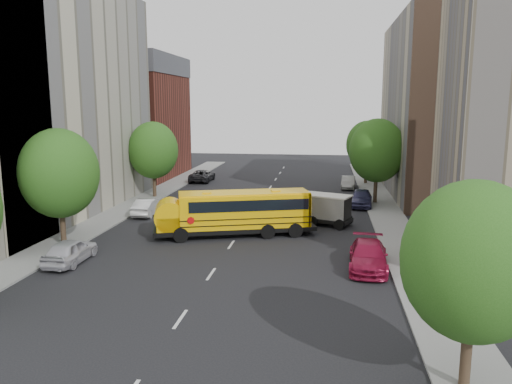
% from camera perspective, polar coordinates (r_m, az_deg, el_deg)
% --- Properties ---
extents(ground, '(120.00, 120.00, 0.00)m').
position_cam_1_polar(ground, '(35.97, -2.26, -5.17)').
color(ground, black).
rests_on(ground, ground).
extents(sidewalk_left, '(3.00, 80.00, 0.12)m').
position_cam_1_polar(sidewalk_left, '(43.98, -15.99, -2.65)').
color(sidewalk_left, slate).
rests_on(sidewalk_left, ground).
extents(sidewalk_right, '(3.00, 80.00, 0.12)m').
position_cam_1_polar(sidewalk_right, '(40.59, 15.28, -3.67)').
color(sidewalk_right, slate).
rests_on(sidewalk_right, ground).
extents(lane_markings, '(0.15, 64.00, 0.01)m').
position_cam_1_polar(lane_markings, '(45.57, -0.02, -1.89)').
color(lane_markings, silver).
rests_on(lane_markings, ground).
extents(building_left_cream, '(10.00, 26.00, 20.00)m').
position_cam_1_polar(building_left_cream, '(46.89, -23.47, 9.93)').
color(building_left_cream, '#BAB195').
rests_on(building_left_cream, ground).
extents(building_left_redbrick, '(10.00, 15.00, 13.00)m').
position_cam_1_polar(building_left_redbrick, '(66.76, -13.38, 7.26)').
color(building_left_redbrick, maroon).
rests_on(building_left_redbrick, ground).
extents(building_right_far, '(10.00, 22.00, 18.00)m').
position_cam_1_polar(building_right_far, '(55.41, 20.54, 8.97)').
color(building_right_far, tan).
rests_on(building_right_far, ground).
extents(building_right_sidewall, '(10.10, 0.30, 18.00)m').
position_cam_1_polar(building_right_sidewall, '(44.72, 23.56, 8.67)').
color(building_right_sidewall, brown).
rests_on(building_right_sidewall, ground).
extents(street_tree_1, '(5.12, 5.12, 7.90)m').
position_cam_1_polar(street_tree_1, '(35.01, -21.57, 1.99)').
color(street_tree_1, '#38281C').
rests_on(street_tree_1, ground).
extents(street_tree_2, '(4.99, 4.99, 7.71)m').
position_cam_1_polar(street_tree_2, '(51.34, -11.67, 4.69)').
color(street_tree_2, '#38281C').
rests_on(street_tree_2, ground).
extents(street_tree_3, '(4.61, 4.61, 7.11)m').
position_cam_1_polar(street_tree_3, '(17.55, 23.60, -7.30)').
color(street_tree_3, '#38281C').
rests_on(street_tree_3, ground).
extents(street_tree_4, '(5.25, 5.25, 8.10)m').
position_cam_1_polar(street_tree_4, '(48.57, 13.66, 4.62)').
color(street_tree_4, '#38281C').
rests_on(street_tree_4, ground).
extents(street_tree_5, '(4.86, 4.86, 7.51)m').
position_cam_1_polar(street_tree_5, '(60.51, 12.57, 5.33)').
color(street_tree_5, '#38281C').
rests_on(street_tree_5, ground).
extents(school_bus, '(11.85, 6.01, 3.28)m').
position_cam_1_polar(school_bus, '(35.96, -2.62, -2.17)').
color(school_bus, black).
rests_on(school_bus, ground).
extents(safari_truck, '(6.00, 3.92, 2.43)m').
position_cam_1_polar(safari_truck, '(39.88, 6.87, -1.81)').
color(safari_truck, black).
rests_on(safari_truck, ground).
extents(parked_car_0, '(1.86, 4.47, 1.51)m').
position_cam_1_polar(parked_car_0, '(32.03, -20.47, -6.32)').
color(parked_car_0, silver).
rests_on(parked_car_0, ground).
extents(parked_car_1, '(1.55, 4.43, 1.46)m').
position_cam_1_polar(parked_car_1, '(43.79, -12.24, -1.65)').
color(parked_car_1, silver).
rests_on(parked_car_1, ground).
extents(parked_car_2, '(2.47, 5.29, 1.47)m').
position_cam_1_polar(parked_car_2, '(61.69, -6.17, 1.88)').
color(parked_car_2, black).
rests_on(parked_car_2, ground).
extents(parked_car_3, '(2.48, 5.42, 1.54)m').
position_cam_1_polar(parked_car_3, '(29.78, 12.70, -7.12)').
color(parked_car_3, maroon).
rests_on(parked_car_3, ground).
extents(parked_car_4, '(2.29, 4.88, 1.61)m').
position_cam_1_polar(parked_car_4, '(47.36, 11.96, -0.67)').
color(parked_car_4, '#36355D').
rests_on(parked_car_4, ground).
extents(parked_car_5, '(1.77, 4.23, 1.36)m').
position_cam_1_polar(parked_car_5, '(57.26, 10.49, 1.08)').
color(parked_car_5, gray).
rests_on(parked_car_5, ground).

